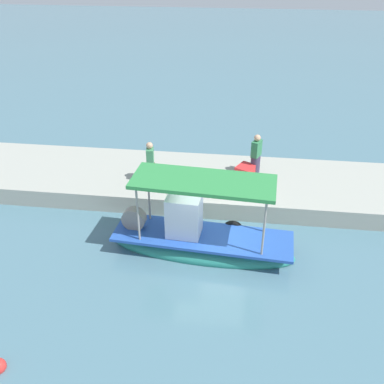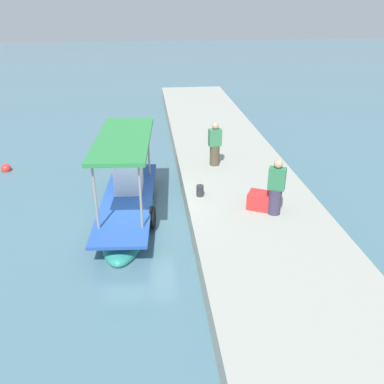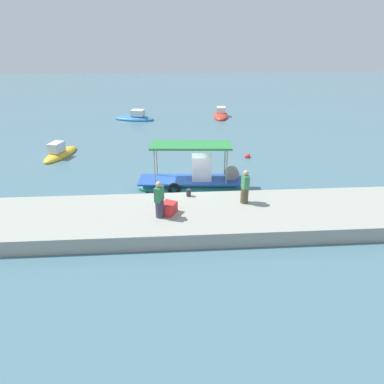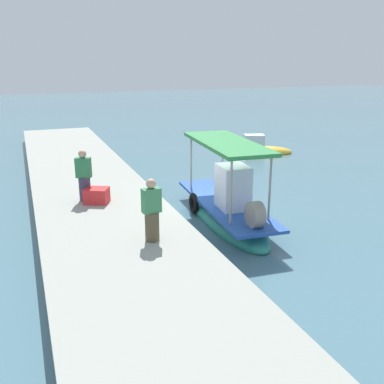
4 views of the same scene
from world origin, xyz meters
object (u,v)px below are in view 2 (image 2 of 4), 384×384
at_px(mooring_bollard, 200,191).
at_px(main_fishing_boat, 129,201).
at_px(cargo_crate, 261,201).
at_px(marker_buoy, 6,169).
at_px(fisherman_by_crate, 276,190).
at_px(fisherman_near_bollard, 215,146).

bearing_deg(mooring_bollard, main_fishing_boat, 81.06).
relative_size(cargo_crate, marker_buoy, 1.85).
bearing_deg(fisherman_by_crate, main_fishing_boat, 67.89).
height_order(main_fishing_boat, mooring_bollard, main_fishing_boat).
bearing_deg(mooring_bollard, fisherman_near_bollard, -18.83).
height_order(main_fishing_boat, fisherman_near_bollard, main_fishing_boat).
bearing_deg(marker_buoy, fisherman_by_crate, -122.45).
height_order(main_fishing_boat, marker_buoy, main_fishing_boat).
distance_m(fisherman_by_crate, cargo_crate, 0.74).
bearing_deg(fisherman_near_bollard, main_fishing_boat, 125.19).
xyz_separation_m(main_fishing_boat, fisherman_by_crate, (-1.81, -4.45, 1.03)).
relative_size(fisherman_by_crate, mooring_bollard, 4.66).
distance_m(fisherman_near_bollard, cargo_crate, 3.87).
bearing_deg(fisherman_by_crate, marker_buoy, 57.55).
height_order(main_fishing_boat, cargo_crate, main_fishing_boat).
relative_size(fisherman_near_bollard, cargo_crate, 2.23).
bearing_deg(fisherman_near_bollard, mooring_bollard, 161.17).
bearing_deg(fisherman_by_crate, cargo_crate, 39.58).
bearing_deg(main_fishing_boat, fisherman_by_crate, -112.11).
bearing_deg(cargo_crate, main_fishing_boat, 71.02).
xyz_separation_m(fisherman_near_bollard, fisherman_by_crate, (-4.13, -1.17, 0.02)).
bearing_deg(marker_buoy, main_fishing_boat, -129.66).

